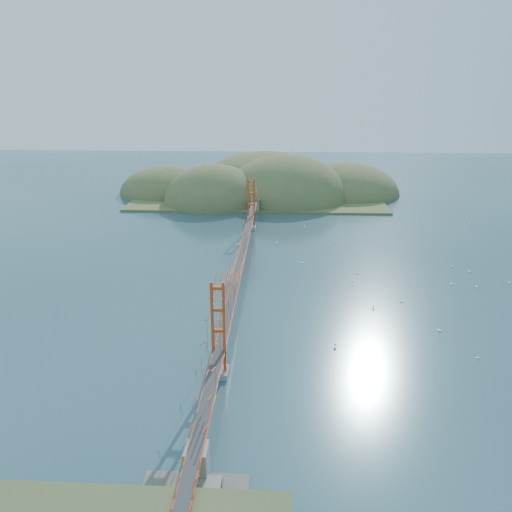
{
  "coord_description": "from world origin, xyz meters",
  "views": [
    {
      "loc": [
        6.82,
        -79.73,
        32.48
      ],
      "look_at": [
        2.64,
        0.0,
        4.12
      ],
      "focal_mm": 35.0,
      "sensor_mm": 36.0,
      "label": 1
    }
  ],
  "objects_px": {
    "sailboat_2": "(402,301)",
    "bridge": "(240,239)",
    "sailboat_1": "(357,273)",
    "fort": "(198,489)",
    "sailboat_0": "(373,308)"
  },
  "relations": [
    {
      "from": "fort",
      "to": "sailboat_1",
      "type": "xyz_separation_m",
      "value": [
        20.09,
        51.14,
        -0.52
      ]
    },
    {
      "from": "bridge",
      "to": "sailboat_0",
      "type": "xyz_separation_m",
      "value": [
        20.87,
        -11.28,
        -6.86
      ]
    },
    {
      "from": "sailboat_1",
      "to": "fort",
      "type": "bearing_deg",
      "value": -111.45
    },
    {
      "from": "sailboat_2",
      "to": "fort",
      "type": "bearing_deg",
      "value": -122.65
    },
    {
      "from": "bridge",
      "to": "sailboat_1",
      "type": "relative_size",
      "value": 148.69
    },
    {
      "from": "sailboat_1",
      "to": "bridge",
      "type": "bearing_deg",
      "value": -171.23
    },
    {
      "from": "bridge",
      "to": "sailboat_2",
      "type": "bearing_deg",
      "value": -18.47
    },
    {
      "from": "sailboat_2",
      "to": "bridge",
      "type": "bearing_deg",
      "value": 161.53
    },
    {
      "from": "fort",
      "to": "sailboat_0",
      "type": "height_order",
      "value": "fort"
    },
    {
      "from": "fort",
      "to": "sailboat_2",
      "type": "height_order",
      "value": "fort"
    },
    {
      "from": "sailboat_1",
      "to": "sailboat_0",
      "type": "bearing_deg",
      "value": -88.51
    },
    {
      "from": "fort",
      "to": "sailboat_0",
      "type": "relative_size",
      "value": 5.57
    },
    {
      "from": "sailboat_0",
      "to": "sailboat_2",
      "type": "height_order",
      "value": "sailboat_0"
    },
    {
      "from": "sailboat_2",
      "to": "sailboat_1",
      "type": "bearing_deg",
      "value": 113.75
    },
    {
      "from": "bridge",
      "to": "sailboat_1",
      "type": "distance_m",
      "value": 21.84
    }
  ]
}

